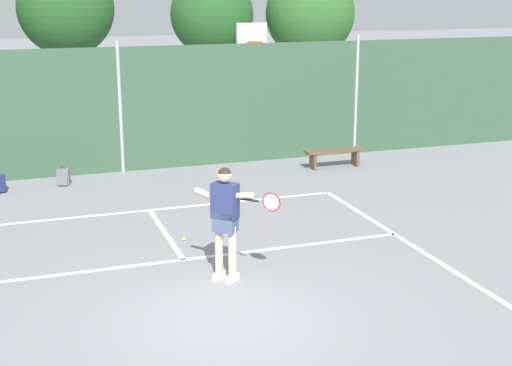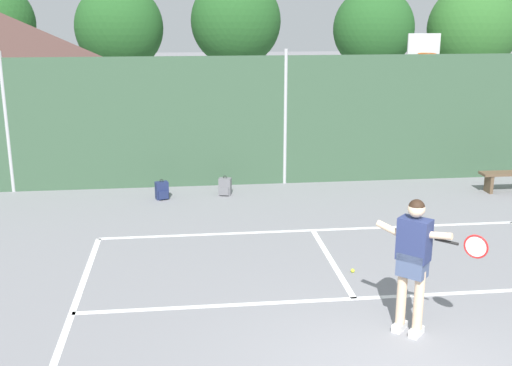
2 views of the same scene
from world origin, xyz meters
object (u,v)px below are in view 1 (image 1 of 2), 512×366
object	(u,v)px
tennis_ball	(184,239)
backpack_grey	(63,177)
basketball_hoop	(251,67)
tennis_player	(226,214)
courtside_bench	(335,154)

from	to	relation	value
tennis_ball	backpack_grey	bearing A→B (deg)	110.67
tennis_ball	basketball_hoop	bearing A→B (deg)	62.71
basketball_hoop	backpack_grey	size ratio (longest dim) A/B	7.67
basketball_hoop	tennis_player	distance (m)	10.22
backpack_grey	tennis_ball	bearing A→B (deg)	-69.33
basketball_hoop	tennis_player	xyz separation A→B (m)	(-3.63, -9.48, -1.20)
tennis_ball	courtside_bench	size ratio (longest dim) A/B	0.04
tennis_ball	courtside_bench	distance (m)	6.56
basketball_hoop	courtside_bench	world-z (taller)	basketball_hoop
tennis_player	backpack_grey	xyz separation A→B (m)	(-1.99, 6.72, -0.92)
backpack_grey	courtside_bench	xyz separation A→B (m)	(6.79, -0.49, 0.17)
tennis_player	tennis_ball	size ratio (longest dim) A/B	28.10
tennis_ball	tennis_player	bearing A→B (deg)	-83.86
backpack_grey	basketball_hoop	bearing A→B (deg)	26.09
backpack_grey	courtside_bench	world-z (taller)	courtside_bench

